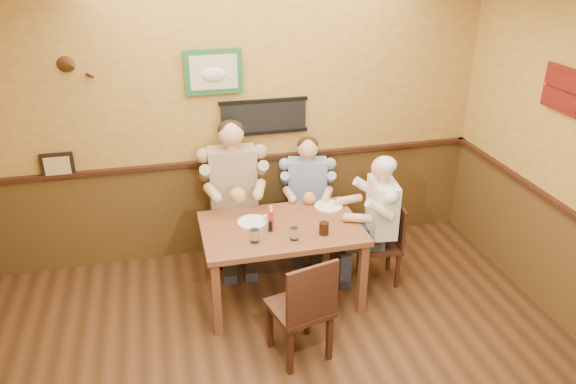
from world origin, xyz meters
name	(u,v)px	position (x,y,z in m)	size (l,w,h in m)	color
room	(316,195)	(0.13, 0.17, 1.69)	(5.02, 5.03, 2.81)	#351F10
dining_table	(281,235)	(0.22, 1.50, 0.66)	(1.40, 0.90, 0.75)	brown
chair_back_left	(235,218)	(-0.09, 2.26, 0.47)	(0.44, 0.44, 0.95)	#391D12
chair_back_right	(307,216)	(0.66, 2.26, 0.40)	(0.37, 0.37, 0.80)	#391D12
chair_right_end	(379,243)	(1.19, 1.56, 0.41)	(0.37, 0.37, 0.81)	#391D12
chair_near_side	(299,305)	(0.18, 0.72, 0.47)	(0.43, 0.43, 0.94)	#391D12
diner_tan_shirt	(234,200)	(-0.09, 2.26, 0.68)	(0.62, 0.62, 1.35)	tan
diner_blue_polo	(307,202)	(0.66, 2.26, 0.57)	(0.53, 0.53, 1.14)	#7B92B9
diner_white_elder	(381,227)	(1.19, 1.56, 0.58)	(0.54, 0.54, 1.16)	white
water_glass_left	(255,236)	(-0.06, 1.29, 0.81)	(0.08, 0.08, 0.12)	silver
water_glass_mid	(294,234)	(0.27, 1.25, 0.80)	(0.07, 0.07, 0.11)	white
cola_tumbler	(324,228)	(0.54, 1.28, 0.80)	(0.08, 0.08, 0.11)	black
hot_sauce_bottle	(271,219)	(0.12, 1.47, 0.85)	(0.05, 0.05, 0.20)	#B43613
salt_shaker	(265,219)	(0.09, 1.58, 0.79)	(0.03, 0.03, 0.08)	white
pepper_shaker	(270,227)	(0.11, 1.43, 0.80)	(0.04, 0.04, 0.09)	black
plate_far_left	(252,222)	(-0.02, 1.62, 0.76)	(0.27, 0.27, 0.02)	white
plate_far_right	(328,206)	(0.73, 1.76, 0.76)	(0.27, 0.27, 0.02)	white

